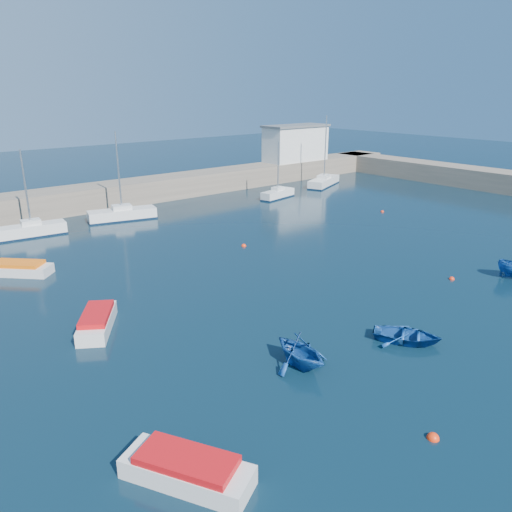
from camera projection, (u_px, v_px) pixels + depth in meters
ground at (505, 365)px, 24.75m from camera, size 220.00×220.00×0.00m
back_wall at (109, 195)px, 57.80m from camera, size 96.00×4.50×2.60m
right_arm at (428, 171)px, 74.33m from camera, size 4.50×32.00×2.60m
harbor_office at (296, 144)px, 74.80m from camera, size 10.00×4.00×5.00m
sailboat_5 at (32, 230)px, 46.08m from camera, size 6.10×2.31×7.97m
sailboat_6 at (122, 214)px, 51.86m from camera, size 7.12×3.53×9.02m
sailboat_7 at (278, 194)px, 62.15m from camera, size 5.34×2.41×6.94m
sailboat_8 at (324, 181)px, 70.11m from camera, size 7.59×4.75×9.56m
motorboat_0 at (187, 469)px, 17.32m from camera, size 3.65×4.88×1.04m
motorboat_1 at (97, 321)px, 28.31m from camera, size 3.71×4.54×1.08m
motorboat_2 at (19, 268)px, 36.70m from camera, size 4.47×4.52×0.97m
dinghy_center at (407, 336)px, 26.91m from camera, size 4.09×4.40×0.74m
dinghy_left at (300, 350)px, 24.40m from camera, size 3.03×3.45×1.74m
buoy_0 at (433, 439)px, 19.57m from camera, size 0.50×0.50×0.50m
buoy_1 at (452, 279)px, 35.87m from camera, size 0.41×0.41×0.41m
buoy_3 at (244, 246)px, 43.39m from camera, size 0.43×0.43×0.43m
buoy_4 at (382, 212)px, 55.39m from camera, size 0.39×0.39×0.39m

